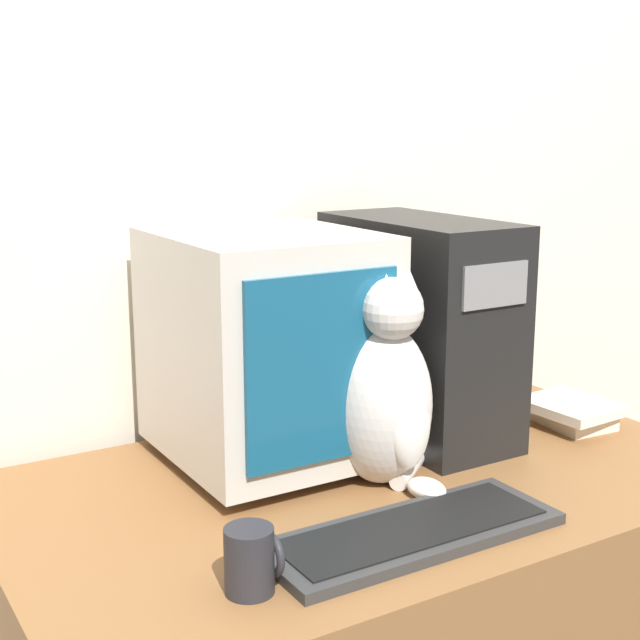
# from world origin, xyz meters

# --- Properties ---
(wall_back) EXTENTS (7.00, 0.05, 2.50)m
(wall_back) POSITION_xyz_m (0.00, 0.86, 1.25)
(wall_back) COLOR beige
(wall_back) RESTS_ON ground_plane
(crt_monitor) EXTENTS (0.37, 0.42, 0.44)m
(crt_monitor) POSITION_xyz_m (-0.13, 0.57, 1.01)
(crt_monitor) COLOR #BCB7AD
(crt_monitor) RESTS_ON desk
(computer_tower) EXTENTS (0.22, 0.45, 0.45)m
(computer_tower) POSITION_xyz_m (0.22, 0.55, 1.00)
(computer_tower) COLOR black
(computer_tower) RESTS_ON desk
(keyboard) EXTENTS (0.49, 0.18, 0.02)m
(keyboard) POSITION_xyz_m (-0.09, 0.16, 0.79)
(keyboard) COLOR #2D2D2D
(keyboard) RESTS_ON desk
(cat) EXTENTS (0.28, 0.27, 0.39)m
(cat) POSITION_xyz_m (-0.00, 0.37, 0.94)
(cat) COLOR silver
(cat) RESTS_ON desk
(book_stack) EXTENTS (0.17, 0.19, 0.06)m
(book_stack) POSITION_xyz_m (0.53, 0.41, 0.81)
(book_stack) COLOR beige
(book_stack) RESTS_ON desk
(pen) EXTENTS (0.14, 0.03, 0.01)m
(pen) POSITION_xyz_m (-0.18, 0.23, 0.78)
(pen) COLOR black
(pen) RESTS_ON desk
(mug) EXTENTS (0.08, 0.07, 0.10)m
(mug) POSITION_xyz_m (-0.38, 0.15, 0.83)
(mug) COLOR #232328
(mug) RESTS_ON desk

